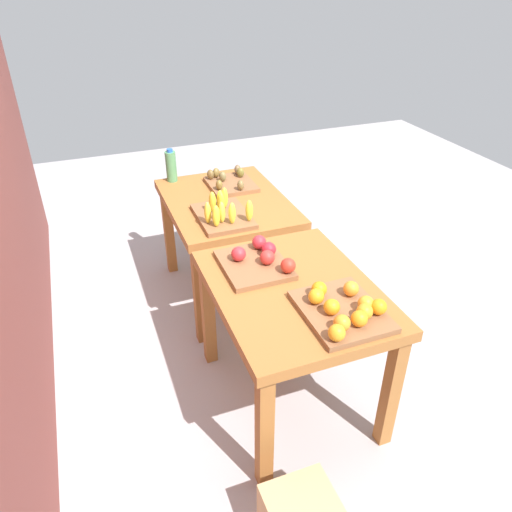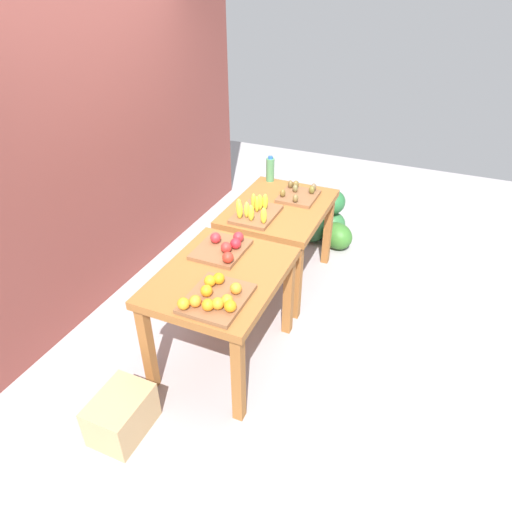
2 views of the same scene
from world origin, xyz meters
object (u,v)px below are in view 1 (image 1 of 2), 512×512
(kiwi_bin, at_px, (230,182))
(display_table_right, at_px, (227,214))
(banana_crate, at_px, (223,213))
(orange_bin, at_px, (344,309))
(water_bottle, at_px, (171,166))
(apple_bin, at_px, (258,260))
(display_table_left, at_px, (293,305))
(watermelon_pile, at_px, (224,215))

(kiwi_bin, bearing_deg, display_table_right, 155.01)
(banana_crate, xyz_separation_m, kiwi_bin, (0.49, -0.21, -0.02))
(orange_bin, distance_m, banana_crate, 1.15)
(orange_bin, bearing_deg, display_table_right, 4.67)
(banana_crate, xyz_separation_m, water_bottle, (0.74, 0.16, 0.07))
(display_table_right, relative_size, kiwi_bin, 2.89)
(display_table_right, height_order, apple_bin, apple_bin)
(display_table_right, bearing_deg, orange_bin, -175.33)
(display_table_left, distance_m, watermelon_pile, 2.10)
(orange_bin, relative_size, water_bottle, 1.83)
(apple_bin, bearing_deg, watermelon_pile, -11.11)
(display_table_right, distance_m, apple_bin, 0.89)
(display_table_left, relative_size, display_table_right, 1.00)
(banana_crate, bearing_deg, orange_bin, -168.71)
(orange_bin, xyz_separation_m, banana_crate, (1.13, 0.23, 0.01))
(display_table_right, height_order, banana_crate, banana_crate)
(display_table_left, bearing_deg, kiwi_bin, -4.21)
(display_table_right, relative_size, orange_bin, 2.31)
(apple_bin, bearing_deg, display_table_left, -158.17)
(orange_bin, bearing_deg, display_table_left, 21.33)
(display_table_right, relative_size, banana_crate, 2.36)
(display_table_right, distance_m, kiwi_bin, 0.27)
(watermelon_pile, bearing_deg, water_bottle, 130.79)
(display_table_left, relative_size, water_bottle, 4.23)
(orange_bin, xyz_separation_m, apple_bin, (0.54, 0.22, -0.00))
(apple_bin, distance_m, kiwi_bin, 1.10)
(orange_bin, relative_size, apple_bin, 1.13)
(display_table_left, xyz_separation_m, kiwi_bin, (1.33, -0.10, 0.15))
(display_table_left, xyz_separation_m, watermelon_pile, (2.03, -0.25, -0.48))
(display_table_left, bearing_deg, display_table_right, 0.00)
(kiwi_bin, relative_size, watermelon_pile, 0.54)
(orange_bin, height_order, watermelon_pile, orange_bin)
(display_table_left, distance_m, banana_crate, 0.86)
(display_table_right, xyz_separation_m, kiwi_bin, (0.21, -0.10, 0.15))
(orange_bin, xyz_separation_m, water_bottle, (1.87, 0.39, 0.07))
(display_table_right, distance_m, water_bottle, 0.58)
(display_table_right, distance_m, orange_bin, 1.43)
(orange_bin, relative_size, kiwi_bin, 1.25)
(orange_bin, bearing_deg, watermelon_pile, -3.30)
(orange_bin, bearing_deg, water_bottle, 11.73)
(water_bottle, bearing_deg, display_table_left, -170.17)
(kiwi_bin, bearing_deg, display_table_left, 175.79)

